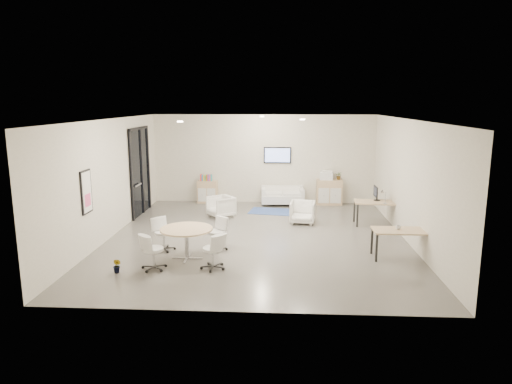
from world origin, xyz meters
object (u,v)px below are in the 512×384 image
Objects in this scene: armchair_left at (221,205)px; loveseat at (282,196)px; sideboard_left at (207,192)px; sideboard_right at (329,192)px; armchair_right at (302,211)px; round_table at (186,232)px; desk_rear at (378,204)px; desk_front at (401,233)px.

loveseat is at bearing 95.98° from armchair_left.
sideboard_left is 4.43m from sideboard_right.
armchair_right is at bearing -38.71° from sideboard_left.
armchair_right is 4.45m from round_table.
sideboard_right is 4.18m from armchair_left.
desk_rear reaches higher than desk_front.
desk_front is at bearing -79.04° from sideboard_right.
round_table is (-0.27, -4.04, 0.29)m from armchair_left.
sideboard_left reaches higher than armchair_right.
desk_front is 5.05m from round_table.
armchair_left is at bearing -69.50° from sideboard_left.
sideboard_right is 1.22× the size of armchair_right.
desk_front is (5.53, -5.75, 0.22)m from sideboard_left.
armchair_left is at bearing 142.38° from desk_front.
sideboard_left is 6.23m from desk_rear.
armchair_left is (-1.98, -1.88, 0.06)m from loveseat.
desk_rear is (2.24, -0.05, 0.27)m from armchair_right.
sideboard_right is 2.95m from desk_rear.
round_table is at bearing -141.72° from desk_rear.
round_table is at bearing -41.34° from armchair_left.
sideboard_right reaches higher than desk_front.
armchair_left is at bearing -140.34° from loveseat.
loveseat is 3.85m from desk_rear.
armchair_right is at bearing 38.54° from armchair_left.
armchair_left is 4.06m from round_table.
sideboard_left is 1.10× the size of armchair_left.
loveseat is at bearing -3.48° from sideboard_left.
sideboard_right reaches higher than armchair_right.
armchair_left is 0.99× the size of armchair_right.
round_table is at bearing -122.86° from armchair_right.
armchair_right is 2.26m from desk_rear.
armchair_right is (-1.07, -2.66, -0.08)m from sideboard_right.
desk_front is at bearing -86.14° from desk_rear.
round_table reaches higher than armchair_left.
armchair_left is at bearing 173.28° from armchair_right.
loveseat is 2.59m from armchair_right.
desk_front is at bearing -46.10° from sideboard_left.
loveseat is 2.10× the size of armchair_left.
round_table is at bearing -114.64° from loveseat.
sideboard_left reaches higher than loveseat.
sideboard_right is at bearing 118.32° from desk_rear.
armchair_left is 6.04m from desk_front.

